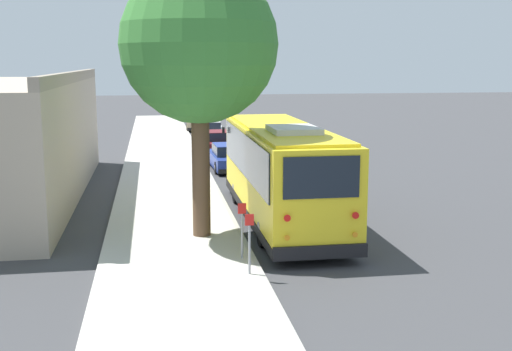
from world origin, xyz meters
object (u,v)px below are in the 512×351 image
object	(u,v)px
street_tree	(199,34)
sign_post_far	(242,230)
parked_sedan_white	(210,131)
parked_sedan_blue	(229,158)
sign_post_near	(249,243)
parked_sedan_maroon	(219,143)
shuttle_bus	(281,168)
parked_sedan_tan	(198,122)

from	to	relation	value
street_tree	sign_post_far	size ratio (longest dim) A/B	5.77
parked_sedan_white	parked_sedan_blue	bearing A→B (deg)	-175.96
sign_post_near	sign_post_far	bearing A→B (deg)	0.00
parked_sedan_maroon	shuttle_bus	bearing A→B (deg)	-178.88
sign_post_near	sign_post_far	world-z (taller)	sign_post_near
parked_sedan_maroon	parked_sedan_tan	size ratio (longest dim) A/B	0.99
parked_sedan_blue	parked_sedan_white	xyz separation A→B (m)	(12.40, -0.16, -0.00)
shuttle_bus	street_tree	world-z (taller)	street_tree
parked_sedan_maroon	street_tree	size ratio (longest dim) A/B	0.50
parked_sedan_blue	parked_sedan_white	bearing A→B (deg)	-2.65
street_tree	sign_post_near	bearing A→B (deg)	-167.33
parked_sedan_blue	street_tree	world-z (taller)	street_tree
sign_post_near	parked_sedan_maroon	bearing A→B (deg)	-3.94
parked_sedan_blue	parked_sedan_white	world-z (taller)	parked_sedan_blue
sign_post_near	sign_post_far	size ratio (longest dim) A/B	1.01
shuttle_bus	sign_post_far	bearing A→B (deg)	156.00
parked_sedan_blue	sign_post_near	xyz separation A→B (m)	(-16.35, 1.46, 0.35)
shuttle_bus	sign_post_far	size ratio (longest dim) A/B	7.00
shuttle_bus	parked_sedan_white	world-z (taller)	shuttle_bus
parked_sedan_blue	parked_sedan_tan	size ratio (longest dim) A/B	1.02
parked_sedan_blue	parked_sedan_maroon	distance (m)	5.79
sign_post_far	shuttle_bus	bearing A→B (deg)	-24.02
parked_sedan_tan	sign_post_far	bearing A→B (deg)	-178.09
parked_sedan_blue	shuttle_bus	bearing A→B (deg)	-179.44
parked_sedan_tan	street_tree	size ratio (longest dim) A/B	0.51
parked_sedan_tan	sign_post_near	bearing A→B (deg)	-178.01
parked_sedan_maroon	parked_sedan_white	xyz separation A→B (m)	(6.60, -0.09, -0.02)
shuttle_bus	parked_sedan_tan	size ratio (longest dim) A/B	2.40
sign_post_far	sign_post_near	bearing A→B (deg)	180.00
shuttle_bus	sign_post_near	distance (m)	6.02
parked_sedan_tan	parked_sedan_blue	bearing A→B (deg)	-175.32
sign_post_near	parked_sedan_blue	bearing A→B (deg)	-5.11
sign_post_far	street_tree	bearing A→B (deg)	18.67
parked_sedan_white	parked_sedan_tan	distance (m)	6.14
parked_sedan_white	street_tree	bearing A→B (deg)	179.02
parked_sedan_blue	street_tree	size ratio (longest dim) A/B	0.52
shuttle_bus	street_tree	distance (m)	5.39
parked_sedan_blue	sign_post_far	distance (m)	15.12
shuttle_bus	sign_post_far	distance (m)	4.82
parked_sedan_white	sign_post_near	xyz separation A→B (m)	(-28.74, 1.62, 0.35)
parked_sedan_maroon	street_tree	distance (m)	19.19
street_tree	sign_post_far	world-z (taller)	street_tree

